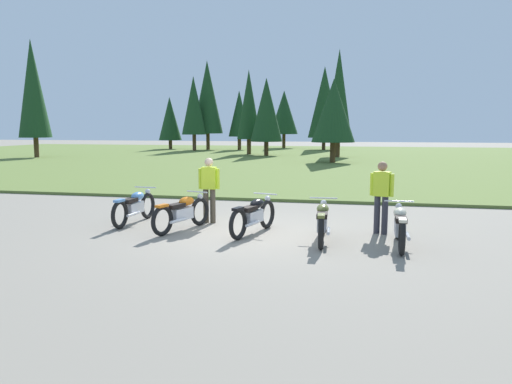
{
  "coord_description": "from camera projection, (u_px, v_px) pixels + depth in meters",
  "views": [
    {
      "loc": [
        2.38,
        -10.76,
        2.46
      ],
      "look_at": [
        0.0,
        0.6,
        0.9
      ],
      "focal_mm": 34.25,
      "sensor_mm": 36.0,
      "label": 1
    }
  ],
  "objects": [
    {
      "name": "motorcycle_black",
      "position": [
        254.0,
        215.0,
        11.23
      ],
      "size": [
        0.81,
        2.04,
        0.88
      ],
      "color": "black",
      "rests_on": "ground"
    },
    {
      "name": "ground_plane",
      "position": [
        251.0,
        234.0,
        11.25
      ],
      "size": [
        140.0,
        140.0,
        0.0
      ],
      "primitive_type": "plane",
      "color": "gray"
    },
    {
      "name": "motorcycle_sky_blue",
      "position": [
        135.0,
        206.0,
        12.45
      ],
      "size": [
        0.62,
        2.1,
        0.88
      ],
      "color": "black",
      "rests_on": "ground"
    },
    {
      "name": "motorcycle_orange",
      "position": [
        182.0,
        212.0,
        11.61
      ],
      "size": [
        0.88,
        2.02,
        0.88
      ],
      "color": "black",
      "rests_on": "ground"
    },
    {
      "name": "rider_checking_bike",
      "position": [
        209.0,
        186.0,
        12.45
      ],
      "size": [
        0.55,
        0.24,
        1.67
      ],
      "color": "#4C4233",
      "rests_on": "ground"
    },
    {
      "name": "grass_moorland",
      "position": [
        326.0,
        158.0,
        37.34
      ],
      "size": [
        80.0,
        44.0,
        0.1
      ],
      "primitive_type": "cube",
      "color": "#5B7033",
      "rests_on": "ground"
    },
    {
      "name": "rider_in_hivis_vest",
      "position": [
        382.0,
        193.0,
        11.17
      ],
      "size": [
        0.53,
        0.32,
        1.67
      ],
      "color": "#2D2D38",
      "rests_on": "ground"
    },
    {
      "name": "motorcycle_olive",
      "position": [
        322.0,
        221.0,
        10.48
      ],
      "size": [
        0.62,
        2.1,
        0.88
      ],
      "color": "black",
      "rests_on": "ground"
    },
    {
      "name": "motorcycle_cream",
      "position": [
        400.0,
        226.0,
        10.01
      ],
      "size": [
        0.62,
        2.1,
        0.88
      ],
      "color": "black",
      "rests_on": "ground"
    },
    {
      "name": "forest_treeline",
      "position": [
        285.0,
        103.0,
        42.79
      ],
      "size": [
        44.62,
        26.26,
        9.08
      ],
      "color": "#47331E",
      "rests_on": "ground"
    }
  ]
}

